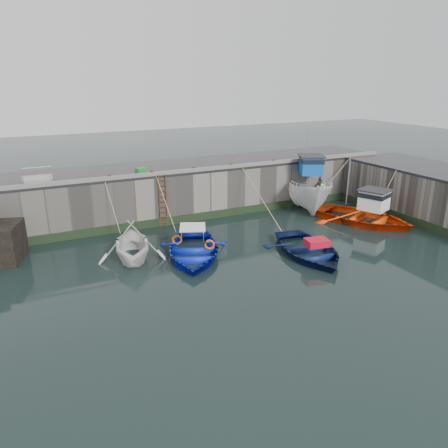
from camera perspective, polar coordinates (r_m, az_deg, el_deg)
name	(u,v)px	position (r m, az deg, el deg)	size (l,w,h in m)	color
ground	(279,285)	(19.66, 7.19, -7.86)	(120.00, 120.00, 0.00)	black
quay_back	(179,190)	(29.73, -5.89, 4.50)	(30.00, 5.00, 3.00)	slate
road_back	(178,166)	(29.39, -5.99, 7.49)	(30.00, 5.00, 0.16)	black
kerb_back	(191,170)	(27.20, -4.27, 7.02)	(30.00, 0.30, 0.20)	slate
algae_back	(194,217)	(27.79, -3.98, 0.86)	(30.00, 0.08, 0.50)	black
algae_right	(424,225)	(28.98, 24.66, -0.10)	(0.08, 15.00, 0.50)	black
ladder	(163,201)	(26.72, -7.98, 2.99)	(0.51, 0.08, 3.20)	#3F1E0F
boat_near_white	(133,258)	(22.69, -11.82, -4.39)	(3.69, 4.28, 2.25)	silver
boat_near_white_rope	(118,237)	(25.75, -13.73, -1.71)	(0.04, 3.12, 3.10)	tan
boat_near_blue	(193,256)	(22.48, -4.05, -4.24)	(3.91, 5.47, 1.13)	#0C1FB9
boat_near_blue_rope	(168,233)	(25.92, -7.32, -1.17)	(0.04, 3.86, 3.10)	tan
boat_near_navy	(308,255)	(22.98, 10.92, -4.02)	(3.87, 5.42, 1.12)	#0B1646
boat_near_navy_rope	(258,226)	(26.98, 4.43, -0.27)	(0.04, 5.91, 3.10)	tan
boat_far_white	(308,191)	(31.15, 10.86, 4.32)	(5.58, 7.80, 5.83)	silver
boat_far_orange	(364,216)	(28.80, 17.77, 0.98)	(6.60, 7.59, 4.31)	#F5450C
fish_crate	(141,170)	(27.39, -10.83, 6.91)	(0.61, 0.41, 0.29)	#18862A
railing	(38,179)	(26.43, -23.18, 5.44)	(1.60, 1.05, 1.00)	#A5A8AD
bollard_a	(110,177)	(25.90, -14.73, 5.95)	(0.18, 0.18, 0.28)	#3F1E0F
bollard_b	(152,173)	(26.48, -9.41, 6.59)	(0.18, 0.18, 0.28)	#3F1E0F
bollard_c	(194,169)	(27.35, -3.96, 7.18)	(0.18, 0.18, 0.28)	#3F1E0F
bollard_d	(231,165)	(28.41, 0.94, 7.65)	(0.18, 0.18, 0.28)	#3F1E0F
bollard_e	(273,161)	(29.97, 6.46, 8.12)	(0.18, 0.18, 0.28)	#3F1E0F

